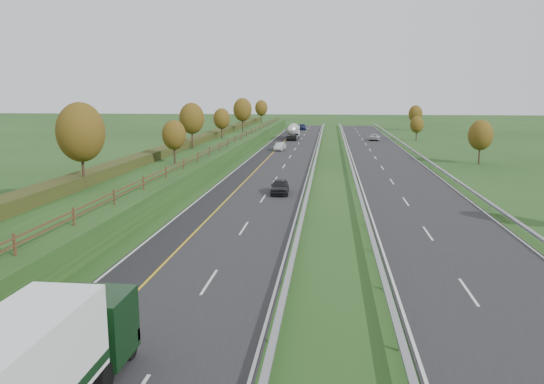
% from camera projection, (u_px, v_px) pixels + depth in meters
% --- Properties ---
extents(ground, '(400.00, 400.00, 0.00)m').
position_uv_depth(ground, '(331.00, 171.00, 71.82)').
color(ground, '#1D4017').
rests_on(ground, ground).
extents(near_carriageway, '(10.50, 200.00, 0.04)m').
position_uv_depth(near_carriageway, '(276.00, 165.00, 77.56)').
color(near_carriageway, black).
rests_on(near_carriageway, ground).
extents(far_carriageway, '(10.50, 200.00, 0.04)m').
position_uv_depth(far_carriageway, '(390.00, 167.00, 75.79)').
color(far_carriageway, black).
rests_on(far_carriageway, ground).
extents(hard_shoulder, '(3.00, 200.00, 0.04)m').
position_uv_depth(hard_shoulder, '(251.00, 165.00, 77.96)').
color(hard_shoulder, black).
rests_on(hard_shoulder, ground).
extents(lane_markings, '(26.75, 200.00, 0.01)m').
position_uv_depth(lane_markings, '(320.00, 166.00, 76.75)').
color(lane_markings, silver).
rests_on(lane_markings, near_carriageway).
extents(embankment_left, '(12.00, 200.00, 2.00)m').
position_uv_depth(embankment_left, '(189.00, 158.00, 78.77)').
color(embankment_left, '#1D4017').
rests_on(embankment_left, ground).
extents(hedge_left, '(2.20, 180.00, 1.10)m').
position_uv_depth(hedge_left, '(176.00, 147.00, 78.70)').
color(hedge_left, '#2A3415').
rests_on(hedge_left, embankment_left).
extents(fence_left, '(0.12, 189.06, 1.20)m').
position_uv_depth(fence_left, '(218.00, 147.00, 77.57)').
color(fence_left, '#422B19').
rests_on(fence_left, embankment_left).
extents(median_barrier_near, '(0.32, 200.00, 0.71)m').
position_uv_depth(median_barrier_near, '(315.00, 162.00, 76.84)').
color(median_barrier_near, gray).
rests_on(median_barrier_near, ground).
extents(median_barrier_far, '(0.32, 200.00, 0.71)m').
position_uv_depth(median_barrier_far, '(350.00, 162.00, 76.29)').
color(median_barrier_far, gray).
rests_on(median_barrier_far, ground).
extents(outer_barrier_far, '(0.32, 200.00, 0.71)m').
position_uv_depth(outer_barrier_far, '(432.00, 164.00, 75.06)').
color(outer_barrier_far, gray).
rests_on(outer_barrier_far, ground).
extents(trees_left, '(6.64, 164.30, 7.66)m').
position_uv_depth(trees_left, '(184.00, 123.00, 74.45)').
color(trees_left, '#2D2116').
rests_on(trees_left, embankment_left).
extents(trees_far, '(8.45, 118.60, 7.12)m').
position_uv_depth(trees_far, '(445.00, 126.00, 102.15)').
color(trees_far, '#2D2116').
rests_on(trees_far, ground).
extents(road_tanker, '(2.40, 11.22, 3.46)m').
position_uv_depth(road_tanker, '(293.00, 131.00, 122.16)').
color(road_tanker, silver).
rests_on(road_tanker, near_carriageway).
extents(car_dark_near, '(2.04, 4.63, 1.55)m').
position_uv_depth(car_dark_near, '(280.00, 186.00, 55.43)').
color(car_dark_near, black).
rests_on(car_dark_near, near_carriageway).
extents(car_silver_mid, '(2.03, 4.49, 1.43)m').
position_uv_depth(car_silver_mid, '(280.00, 146.00, 97.85)').
color(car_silver_mid, '#B6B7BB').
rests_on(car_silver_mid, near_carriageway).
extents(car_small_far, '(2.56, 5.56, 1.58)m').
position_uv_depth(car_small_far, '(302.00, 127.00, 153.88)').
color(car_small_far, '#141C41').
rests_on(car_small_far, near_carriageway).
extents(car_oncoming, '(2.84, 5.32, 1.42)m').
position_uv_depth(car_oncoming, '(375.00, 137.00, 118.95)').
color(car_oncoming, silver).
rests_on(car_oncoming, far_carriageway).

